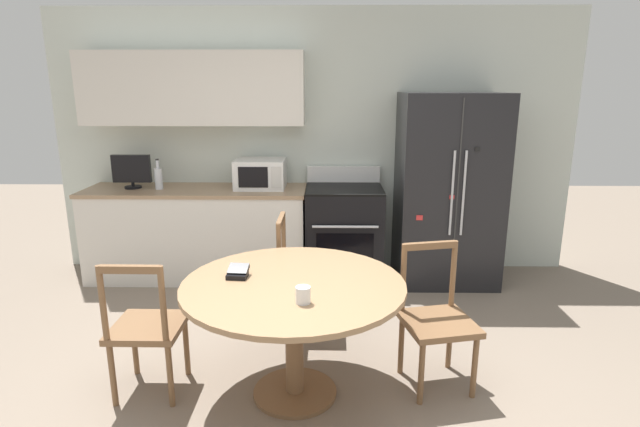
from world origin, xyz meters
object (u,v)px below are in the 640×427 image
Objects in this scene: oven_range at (344,233)px; wallet at (238,273)px; dining_chair_right at (436,320)px; refrigerator at (448,190)px; microwave at (260,174)px; dining_chair_left at (146,328)px; countertop_tv at (132,170)px; counter_bottle at (159,178)px; dining_chair_far at (302,275)px; candle_glass at (303,296)px.

oven_range reaches higher than wallet.
refrigerator is at bearing -116.39° from dining_chair_right.
dining_chair_left is (-0.45, -2.02, -0.60)m from microwave.
countertop_tv is 2.70× the size of wallet.
dining_chair_right is at bearing -35.54° from countertop_tv.
counter_bottle is 1.86m from dining_chair_far.
dining_chair_far and dining_chair_left have the same top height.
dining_chair_right is (1.79, 0.13, 0.00)m from dining_chair_left.
dining_chair_far and dining_chair_right have the same top height.
countertop_tv reaches higher than counter_bottle.
dining_chair_far is (0.46, -1.12, -0.60)m from microwave.
oven_range is 1.20× the size of dining_chair_right.
dining_chair_right is at bearing -73.70° from oven_range.
microwave is at bearing -66.51° from dining_chair_right.
oven_range is 1.86m from counter_bottle.
candle_glass is (-1.28, -2.20, -0.12)m from refrigerator.
refrigerator is 2.55m from candle_glass.
oven_range reaches higher than dining_chair_far.
dining_chair_left is 0.66m from wallet.
countertop_tv is 4.02× the size of candle_glass.
refrigerator reaches higher than counter_bottle.
countertop_tv reaches higher than oven_range.
refrigerator is at bearing 47.40° from wallet.
wallet is (1.08, -1.86, -0.24)m from counter_bottle.
counter_bottle is 0.32× the size of dining_chair_far.
refrigerator is 2.00× the size of dining_chair_right.
countertop_tv is at bearing 125.31° from wallet.
dining_chair_far is 1.24m from candle_glass.
microwave reaches higher than dining_chair_right.
oven_range is 11.81× the size of candle_glass.
microwave reaches higher than candle_glass.
microwave is 5.22× the size of candle_glass.
microwave is at bearing -157.09° from dining_chair_far.
refrigerator reaches higher than wallet.
candle_glass is at bearing -77.27° from microwave.
dining_chair_left is 1.00× the size of dining_chair_right.
countertop_tv reaches higher than microwave.
countertop_tv is at bearing 171.28° from counter_bottle.
dining_chair_far reaches higher than wallet.
oven_range is at bearing 0.12° from counter_bottle.
dining_chair_left is 1.07m from candle_glass.
microwave is at bearing 1.90° from countertop_tv.
dining_chair_left is (-0.91, -0.89, 0.00)m from dining_chair_far.
dining_chair_right is at bearing 4.56° from dining_chair_left.
microwave reaches higher than wallet.
countertop_tv is 2.11m from dining_chair_far.
dining_chair_right is at bearing 27.43° from candle_glass.
refrigerator is 1.75m from dining_chair_far.
oven_range is at bearing 69.30° from wallet.
oven_range is 1.88m from dining_chair_right.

